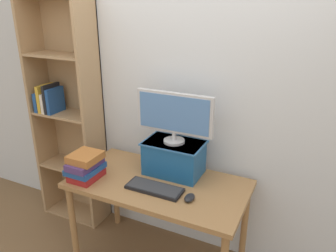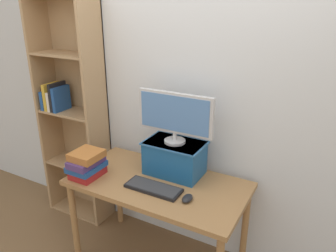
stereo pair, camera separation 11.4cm
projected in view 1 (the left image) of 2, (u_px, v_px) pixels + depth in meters
The scene contains 8 objects.
back_wall at pixel (183, 96), 2.56m from camera, with size 7.00×0.08×2.60m.
desk at pixel (158, 192), 2.43m from camera, with size 1.30×0.68×0.75m.
bookshelf_unit at pixel (67, 112), 2.95m from camera, with size 0.63×0.28×2.08m.
riser_box at pixel (174, 157), 2.48m from camera, with size 0.45×0.29×0.26m.
computer_monitor at pixel (174, 115), 2.36m from camera, with size 0.59×0.16×0.38m.
keyboard at pixel (155, 188), 2.30m from camera, with size 0.40×0.16×0.02m.
computer_mouse at pixel (190, 198), 2.18m from camera, with size 0.06×0.10×0.04m.
book_stack at pixel (86, 166), 2.41m from camera, with size 0.22×0.26×0.20m.
Camera 1 is at (0.97, -1.85, 2.00)m, focal length 35.00 mm.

